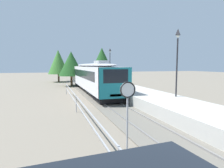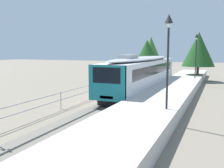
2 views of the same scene
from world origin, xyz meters
TOP-DOWN VIEW (x-y plane):
  - ground_plane at (-3.00, 22.00)m, footprint 160.00×160.00m
  - track_rails at (0.00, 22.00)m, footprint 3.20×60.00m
  - commuter_train at (0.00, 30.85)m, footprint 2.82×18.37m
  - station_platform at (3.25, 22.00)m, footprint 3.90×60.00m
  - platform_lamp_mid_platform at (4.54, 20.12)m, footprint 0.34×0.34m
  - platform_lamp_far_end at (4.54, 37.90)m, footprint 0.34×0.34m
  - tree_behind_carpark at (-3.46, 47.58)m, footprint 4.15×4.15m
  - tree_behind_station_far at (4.43, 42.78)m, footprint 4.42×4.42m
  - tree_distant_left at (-1.77, 38.89)m, footprint 4.12×4.12m

SIDE VIEW (x-z plane):
  - ground_plane at x=-3.00m, z-range 0.00..0.00m
  - track_rails at x=0.00m, z-range -0.04..0.10m
  - station_platform at x=3.25m, z-range 0.00..0.90m
  - commuter_train at x=0.00m, z-range 0.27..4.01m
  - tree_distant_left at x=-1.77m, z-range 0.84..6.49m
  - tree_behind_carpark at x=-3.46m, z-range 0.81..7.34m
  - tree_behind_station_far at x=4.43m, z-range 1.03..7.78m
  - platform_lamp_mid_platform at x=4.54m, z-range 1.95..7.30m
  - platform_lamp_far_end at x=4.54m, z-range 1.95..7.30m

